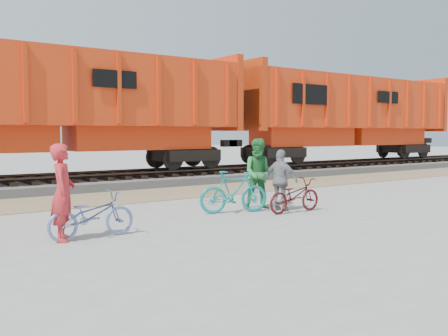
{
  "coord_description": "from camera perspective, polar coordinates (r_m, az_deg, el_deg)",
  "views": [
    {
      "loc": [
        -8.18,
        -8.83,
        1.98
      ],
      "look_at": [
        -0.86,
        1.5,
        1.1
      ],
      "focal_mm": 40.0,
      "sensor_mm": 36.0,
      "label": 1
    }
  ],
  "objects": [
    {
      "name": "track",
      "position": [
        19.68,
        -10.64,
        -0.47
      ],
      "size": [
        120.0,
        2.6,
        0.24
      ],
      "color": "black",
      "rests_on": "ballast_bed"
    },
    {
      "name": "bicycle_maroon",
      "position": [
        12.61,
        8.07,
        -3.13
      ],
      "size": [
        1.63,
        0.58,
        0.85
      ],
      "primitive_type": "imported",
      "rotation": [
        0.0,
        0.0,
        1.58
      ],
      "color": "#460F0F",
      "rests_on": "ground"
    },
    {
      "name": "bicycle_teal",
      "position": [
        12.41,
        1.12,
        -2.74
      ],
      "size": [
        1.82,
        1.02,
        1.05
      ],
      "primitive_type": "imported",
      "rotation": [
        0.0,
        0.0,
        1.25
      ],
      "color": "#138682",
      "rests_on": "ground"
    },
    {
      "name": "hopper_car_right",
      "position": [
        27.21,
        13.77,
        6.04
      ],
      "size": [
        14.0,
        3.13,
        4.65
      ],
      "color": "black",
      "rests_on": "track"
    },
    {
      "name": "ballast_bed",
      "position": [
        19.7,
        -10.63,
        -1.41
      ],
      "size": [
        120.0,
        4.0,
        0.3
      ],
      "primitive_type": "cube",
      "color": "slate",
      "rests_on": "ground"
    },
    {
      "name": "gravel_strip",
      "position": [
        16.62,
        -5.57,
        -2.84
      ],
      "size": [
        120.0,
        3.0,
        0.02
      ],
      "primitive_type": "cube",
      "color": "#8F7859",
      "rests_on": "ground"
    },
    {
      "name": "ground",
      "position": [
        12.2,
        7.42,
        -5.39
      ],
      "size": [
        120.0,
        120.0,
        0.0
      ],
      "primitive_type": "plane",
      "color": "#9E9E99",
      "rests_on": "ground"
    },
    {
      "name": "person_man",
      "position": [
        13.14,
        4.12,
        -0.64
      ],
      "size": [
        1.14,
        1.1,
        1.84
      ],
      "primitive_type": "imported",
      "rotation": [
        0.0,
        0.0,
        -0.65
      ],
      "color": "#297A37",
      "rests_on": "ground"
    },
    {
      "name": "person_solo",
      "position": [
        9.63,
        -17.94,
        -2.67
      ],
      "size": [
        0.65,
        0.77,
        1.8
      ],
      "primitive_type": "imported",
      "rotation": [
        0.0,
        0.0,
        1.16
      ],
      "color": "red",
      "rests_on": "ground"
    },
    {
      "name": "hopper_car_center",
      "position": [
        18.7,
        -18.2,
        6.94
      ],
      "size": [
        14.0,
        3.13,
        4.65
      ],
      "color": "black",
      "rests_on": "track"
    },
    {
      "name": "person_woman",
      "position": [
        12.79,
        6.53,
        -1.4
      ],
      "size": [
        0.68,
        1.0,
        1.57
      ],
      "primitive_type": "imported",
      "rotation": [
        0.0,
        0.0,
        1.92
      ],
      "color": "gray",
      "rests_on": "ground"
    },
    {
      "name": "bicycle_blue",
      "position": [
        9.76,
        -14.89,
        -5.22
      ],
      "size": [
        1.7,
        0.63,
        0.88
      ],
      "primitive_type": "imported",
      "rotation": [
        0.0,
        0.0,
        1.6
      ],
      "color": "#637AAF",
      "rests_on": "ground"
    }
  ]
}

